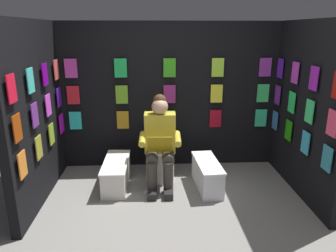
% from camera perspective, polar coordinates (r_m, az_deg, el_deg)
% --- Properties ---
extents(ground_plane, '(30.00, 30.00, 0.00)m').
position_cam_1_polar(ground_plane, '(3.38, 1.99, -18.87)').
color(ground_plane, gray).
extents(display_wall_back, '(3.19, 0.14, 2.09)m').
position_cam_1_polar(display_wall_back, '(4.64, 0.21, 5.34)').
color(display_wall_back, black).
rests_on(display_wall_back, ground).
extents(display_wall_left, '(0.14, 1.76, 2.09)m').
position_cam_1_polar(display_wall_left, '(4.16, 23.52, 2.57)').
color(display_wall_left, black).
rests_on(display_wall_left, ground).
extents(display_wall_right, '(0.14, 1.76, 2.09)m').
position_cam_1_polar(display_wall_right, '(3.96, -22.70, 2.01)').
color(display_wall_right, black).
rests_on(display_wall_right, ground).
extents(toilet, '(0.41, 0.56, 0.77)m').
position_cam_1_polar(toilet, '(4.39, -1.42, -5.17)').
color(toilet, white).
rests_on(toilet, ground).
extents(person_reading, '(0.53, 0.69, 1.19)m').
position_cam_1_polar(person_reading, '(4.08, -1.44, -2.81)').
color(person_reading, gold).
rests_on(person_reading, ground).
extents(comic_longbox_near, '(0.33, 0.83, 0.34)m').
position_cam_1_polar(comic_longbox_near, '(4.26, -9.23, -8.35)').
color(comic_longbox_near, white).
rests_on(comic_longbox_near, ground).
extents(comic_longbox_far, '(0.33, 0.78, 0.36)m').
position_cam_1_polar(comic_longbox_far, '(4.18, 7.02, -8.63)').
color(comic_longbox_far, silver).
rests_on(comic_longbox_far, ground).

